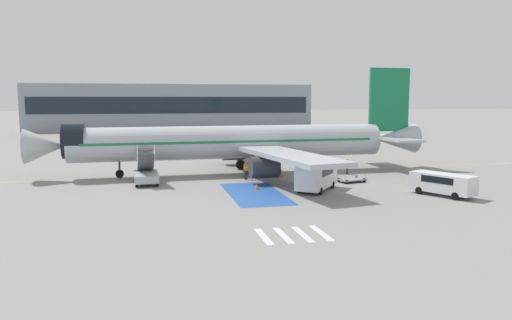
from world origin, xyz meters
name	(u,v)px	position (x,y,z in m)	size (l,w,h in m)	color
ground_plane	(236,174)	(0.00, 0.00, 0.00)	(600.00, 600.00, 0.00)	gray
apron_leadline_yellow	(232,174)	(-0.46, 0.05, 0.00)	(0.20, 77.63, 0.01)	gold
apron_stand_patch_blue	(255,193)	(-0.46, -11.67, 0.00)	(4.55, 10.97, 0.01)	#2856A8
apron_walkway_bar_0	(264,236)	(-2.86, -24.94, 0.00)	(0.44, 3.60, 0.01)	silver
apron_walkway_bar_1	(283,235)	(-1.66, -24.94, 0.00)	(0.44, 3.60, 0.01)	silver
apron_walkway_bar_2	(302,234)	(-0.46, -24.94, 0.00)	(0.44, 3.60, 0.01)	silver
apron_walkway_bar_3	(321,233)	(0.74, -24.94, 0.00)	(0.44, 3.60, 0.01)	silver
airliner	(239,142)	(0.31, 0.08, 3.44)	(42.93, 35.14, 11.62)	#B7BCC4
boarding_stairs_forward	(146,174)	(-9.57, -4.55, 0.98)	(2.35, 5.29, 3.94)	#ADB2BA
fuel_tanker	(260,140)	(7.89, 22.57, 1.69)	(10.29, 3.71, 3.35)	#38383D
service_van_0	(317,175)	(5.15, -11.50, 1.43)	(5.09, 5.65, 2.40)	silver
service_van_1	(443,182)	(14.67, -16.07, 1.14)	(4.03, 5.57, 1.87)	silver
baggage_cart	(352,180)	(10.02, -7.99, 0.26)	(2.87, 2.04, 0.87)	gray
ground_crew_0	(301,169)	(6.05, -4.16, 0.91)	(0.37, 0.48, 1.60)	#2D2D33
ground_crew_1	(265,167)	(2.53, -2.77, 0.98)	(0.49, 0.40, 1.70)	#191E38
ground_crew_2	(347,165)	(11.58, -3.17, 1.03)	(0.25, 0.44, 1.78)	#2D2D33
ground_crew_3	(246,169)	(0.26, -4.17, 1.07)	(0.49, 0.40, 1.84)	#2D2D33
traffic_cone_0	(298,176)	(5.36, -5.24, 0.33)	(0.60, 0.60, 0.66)	orange
traffic_cone_1	(257,187)	(0.12, -9.80, 0.26)	(0.47, 0.47, 0.52)	orange
traffic_cone_2	(282,174)	(4.21, -3.65, 0.30)	(0.55, 0.55, 0.61)	orange
terminal_building	(173,107)	(-2.32, 80.43, 5.88)	(72.42, 12.10, 11.76)	#89939E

